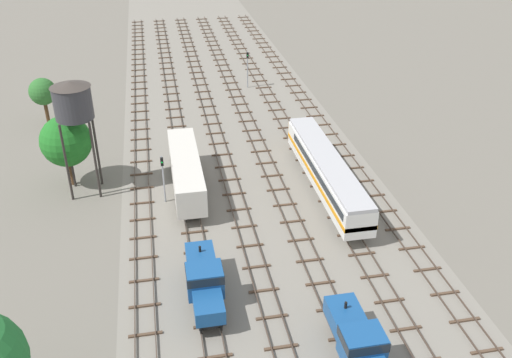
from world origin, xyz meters
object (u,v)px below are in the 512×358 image
(signal_post_nearest, at_px, (163,173))
(signal_post_near, at_px, (247,65))
(freight_boxcar_left_midfar, at_px, (186,170))
(shunter_loco_left_near, at_px, (204,280))
(diesel_railcar_centre_right_mid, at_px, (326,170))
(shunter_loco_centre_nearest, at_px, (359,344))
(water_tower, at_px, (73,102))

(signal_post_nearest, xyz_separation_m, signal_post_near, (13.80, 30.77, 0.26))
(signal_post_nearest, bearing_deg, freight_boxcar_left_midfar, 37.27)
(shunter_loco_left_near, bearing_deg, diesel_railcar_centre_right_mid, 45.01)
(shunter_loco_centre_nearest, distance_m, signal_post_near, 54.21)
(freight_boxcar_left_midfar, distance_m, water_tower, 12.54)
(shunter_loco_centre_nearest, bearing_deg, shunter_loco_left_near, 137.88)
(water_tower, bearing_deg, signal_post_nearest, -24.90)
(shunter_loco_left_near, bearing_deg, signal_post_near, 75.91)
(diesel_railcar_centre_right_mid, xyz_separation_m, signal_post_near, (-2.30, 32.02, 0.90))
(diesel_railcar_centre_right_mid, distance_m, freight_boxcar_left_midfar, 14.12)
(signal_post_nearest, bearing_deg, signal_post_near, 65.85)
(shunter_loco_centre_nearest, xyz_separation_m, diesel_railcar_centre_right_mid, (4.60, 22.12, 0.59))
(diesel_railcar_centre_right_mid, relative_size, water_tower, 1.74)
(signal_post_nearest, bearing_deg, shunter_loco_centre_nearest, -63.81)
(shunter_loco_left_near, xyz_separation_m, freight_boxcar_left_midfar, (0.01, 16.81, 0.44))
(water_tower, bearing_deg, shunter_loco_left_near, -61.73)
(freight_boxcar_left_midfar, relative_size, signal_post_nearest, 2.77)
(shunter_loco_centre_nearest, distance_m, shunter_loco_left_near, 12.40)
(water_tower, height_order, signal_post_nearest, water_tower)
(water_tower, relative_size, signal_post_near, 2.13)
(signal_post_near, bearing_deg, shunter_loco_centre_nearest, -92.43)
(signal_post_nearest, height_order, signal_post_near, signal_post_near)
(shunter_loco_left_near, bearing_deg, freight_boxcar_left_midfar, 89.98)
(shunter_loco_centre_nearest, xyz_separation_m, signal_post_near, (2.30, 54.14, 1.48))
(diesel_railcar_centre_right_mid, height_order, signal_post_near, signal_post_near)
(shunter_loco_centre_nearest, xyz_separation_m, shunter_loco_left_near, (-9.20, 8.32, 0.00))
(signal_post_nearest, relative_size, signal_post_near, 0.92)
(shunter_loco_left_near, distance_m, freight_boxcar_left_midfar, 16.81)
(water_tower, bearing_deg, shunter_loco_centre_nearest, -54.51)
(shunter_loco_centre_nearest, height_order, signal_post_nearest, signal_post_nearest)
(shunter_loco_left_near, xyz_separation_m, signal_post_nearest, (-2.30, 15.05, 1.22))
(water_tower, bearing_deg, signal_post_near, 51.63)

